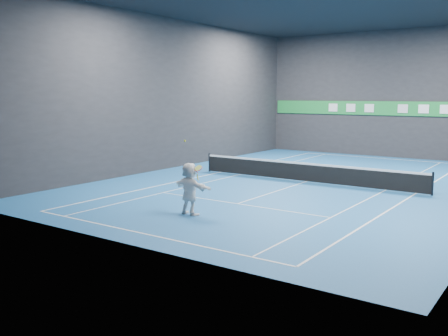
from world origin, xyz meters
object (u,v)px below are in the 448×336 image
Objects in this scene: player at (190,189)px; tennis_racket at (198,170)px; tennis_net at (306,172)px; tennis_ball at (185,141)px.

player reaches higher than tennis_racket.
tennis_racket is at bearing -163.78° from player.
player is at bearing -92.78° from tennis_net.
tennis_net is 9.01m from tennis_racket.
tennis_ball is 1.26m from tennis_racket.
tennis_ball reaches higher than player.
tennis_ball is 0.01× the size of tennis_net.
player is 0.16× the size of tennis_net.
tennis_ball is 9.09m from tennis_net.
tennis_ball is at bearing -95.20° from tennis_net.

